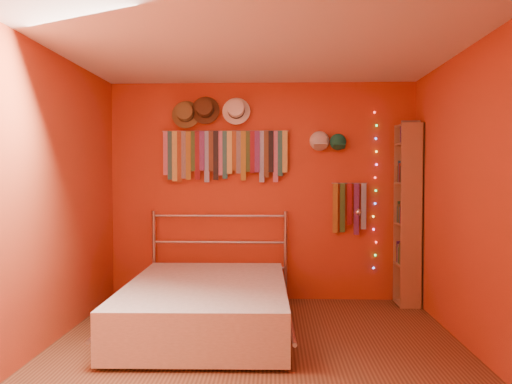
# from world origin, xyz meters

# --- Properties ---
(ground) EXTENTS (3.50, 3.50, 0.00)m
(ground) POSITION_xyz_m (0.00, 0.00, 0.00)
(ground) COLOR #542E1C
(ground) RESTS_ON ground
(back_wall) EXTENTS (3.50, 0.02, 2.50)m
(back_wall) POSITION_xyz_m (0.00, 1.75, 1.25)
(back_wall) COLOR #A9231B
(back_wall) RESTS_ON ground
(right_wall) EXTENTS (0.02, 3.50, 2.50)m
(right_wall) POSITION_xyz_m (1.75, 0.00, 1.25)
(right_wall) COLOR #A9231B
(right_wall) RESTS_ON ground
(left_wall) EXTENTS (0.02, 3.50, 2.50)m
(left_wall) POSITION_xyz_m (-1.75, 0.00, 1.25)
(left_wall) COLOR #A9231B
(left_wall) RESTS_ON ground
(ceiling) EXTENTS (3.50, 3.50, 0.02)m
(ceiling) POSITION_xyz_m (0.00, 0.00, 2.50)
(ceiling) COLOR white
(ceiling) RESTS_ON back_wall
(tie_rack) EXTENTS (1.45, 0.03, 0.59)m
(tie_rack) POSITION_xyz_m (-0.43, 1.68, 1.69)
(tie_rack) COLOR #A7A7AB
(tie_rack) RESTS_ON back_wall
(small_tie_rack) EXTENTS (0.40, 0.03, 0.59)m
(small_tie_rack) POSITION_xyz_m (1.00, 1.69, 1.09)
(small_tie_rack) COLOR #A7A7AB
(small_tie_rack) RESTS_ON back_wall
(fedora_olive) EXTENTS (0.32, 0.18, 0.32)m
(fedora_olive) POSITION_xyz_m (-0.87, 1.65, 2.14)
(fedora_olive) COLOR brown
(fedora_olive) RESTS_ON back_wall
(fedora_brown) EXTENTS (0.32, 0.18, 0.32)m
(fedora_brown) POSITION_xyz_m (-0.64, 1.65, 2.19)
(fedora_brown) COLOR #4C311B
(fedora_brown) RESTS_ON back_wall
(fedora_white) EXTENTS (0.32, 0.17, 0.31)m
(fedora_white) POSITION_xyz_m (-0.29, 1.65, 2.18)
(fedora_white) COLOR white
(fedora_white) RESTS_ON back_wall
(cap_white) EXTENTS (0.20, 0.25, 0.20)m
(cap_white) POSITION_xyz_m (0.66, 1.70, 1.83)
(cap_white) COLOR silver
(cap_white) RESTS_ON back_wall
(cap_green) EXTENTS (0.18, 0.23, 0.18)m
(cap_green) POSITION_xyz_m (0.87, 1.70, 1.81)
(cap_green) COLOR #176749
(cap_green) RESTS_ON back_wall
(fairy_lights) EXTENTS (0.06, 0.02, 1.80)m
(fairy_lights) POSITION_xyz_m (1.29, 1.71, 1.26)
(fairy_lights) COLOR #FF3333
(fairy_lights) RESTS_ON back_wall
(reading_lamp) EXTENTS (0.07, 0.28, 0.08)m
(reading_lamp) POSITION_xyz_m (1.07, 1.53, 1.03)
(reading_lamp) COLOR #A7A7AB
(reading_lamp) RESTS_ON back_wall
(bookshelf) EXTENTS (0.25, 0.34, 2.00)m
(bookshelf) POSITION_xyz_m (1.66, 1.53, 1.02)
(bookshelf) COLOR #A37649
(bookshelf) RESTS_ON ground
(bed) EXTENTS (1.59, 2.14, 1.03)m
(bed) POSITION_xyz_m (-0.49, 0.58, 0.24)
(bed) COLOR #A7A7AB
(bed) RESTS_ON ground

